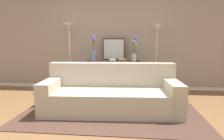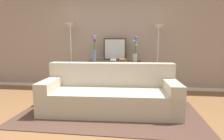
{
  "view_description": "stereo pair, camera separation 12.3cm",
  "coord_description": "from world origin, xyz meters",
  "px_view_note": "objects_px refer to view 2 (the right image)",
  "views": [
    {
      "loc": [
        0.76,
        -2.79,
        1.28
      ],
      "look_at": [
        0.36,
        1.26,
        0.68
      ],
      "focal_mm": 29.91,
      "sensor_mm": 36.0,
      "label": 1
    },
    {
      "loc": [
        0.88,
        -2.77,
        1.28
      ],
      "look_at": [
        0.36,
        1.26,
        0.68
      ],
      "focal_mm": 29.91,
      "sensor_mm": 36.0,
      "label": 2
    }
  ],
  "objects_px": {
    "console_table": "(114,70)",
    "floor_lamp_left": "(71,38)",
    "vase_tall_flowers": "(94,49)",
    "book_row_under_console": "(101,89)",
    "fruit_bowl": "(113,60)",
    "couch": "(110,94)",
    "floor_lamp_right": "(158,40)",
    "book_stack": "(123,60)",
    "wall_mirror": "(115,49)",
    "vase_short_flowers": "(135,51)"
  },
  "relations": [
    {
      "from": "console_table",
      "to": "book_stack",
      "type": "height_order",
      "value": "book_stack"
    },
    {
      "from": "wall_mirror",
      "to": "book_stack",
      "type": "xyz_separation_m",
      "value": [
        0.24,
        -0.29,
        -0.26
      ]
    },
    {
      "from": "book_row_under_console",
      "to": "wall_mirror",
      "type": "bearing_deg",
      "value": 24.98
    },
    {
      "from": "wall_mirror",
      "to": "vase_short_flowers",
      "type": "xyz_separation_m",
      "value": [
        0.53,
        -0.17,
        -0.04
      ]
    },
    {
      "from": "couch",
      "to": "console_table",
      "type": "height_order",
      "value": "couch"
    },
    {
      "from": "floor_lamp_left",
      "to": "vase_short_flowers",
      "type": "distance_m",
      "value": 1.71
    },
    {
      "from": "floor_lamp_left",
      "to": "vase_tall_flowers",
      "type": "bearing_deg",
      "value": -1.12
    },
    {
      "from": "couch",
      "to": "book_row_under_console",
      "type": "relative_size",
      "value": 5.9
    },
    {
      "from": "fruit_bowl",
      "to": "book_stack",
      "type": "height_order",
      "value": "book_stack"
    },
    {
      "from": "floor_lamp_right",
      "to": "wall_mirror",
      "type": "xyz_separation_m",
      "value": [
        -1.09,
        0.16,
        -0.24
      ]
    },
    {
      "from": "vase_tall_flowers",
      "to": "book_stack",
      "type": "distance_m",
      "value": 0.81
    },
    {
      "from": "console_table",
      "to": "floor_lamp_right",
      "type": "xyz_separation_m",
      "value": [
        1.09,
        0.0,
        0.78
      ]
    },
    {
      "from": "fruit_bowl",
      "to": "book_stack",
      "type": "bearing_deg",
      "value": -0.72
    },
    {
      "from": "console_table",
      "to": "book_row_under_console",
      "type": "height_order",
      "value": "console_table"
    },
    {
      "from": "console_table",
      "to": "book_row_under_console",
      "type": "bearing_deg",
      "value": 180.0
    },
    {
      "from": "vase_short_flowers",
      "to": "fruit_bowl",
      "type": "bearing_deg",
      "value": -168.31
    },
    {
      "from": "floor_lamp_left",
      "to": "fruit_bowl",
      "type": "xyz_separation_m",
      "value": [
        1.14,
        -0.13,
        -0.55
      ]
    },
    {
      "from": "couch",
      "to": "vase_tall_flowers",
      "type": "bearing_deg",
      "value": 113.78
    },
    {
      "from": "wall_mirror",
      "to": "vase_tall_flowers",
      "type": "height_order",
      "value": "vase_tall_flowers"
    },
    {
      "from": "fruit_bowl",
      "to": "vase_short_flowers",
      "type": "bearing_deg",
      "value": 11.69
    },
    {
      "from": "book_row_under_console",
      "to": "vase_short_flowers",
      "type": "bearing_deg",
      "value": -0.72
    },
    {
      "from": "floor_lamp_left",
      "to": "vase_tall_flowers",
      "type": "distance_m",
      "value": 0.69
    },
    {
      "from": "vase_tall_flowers",
      "to": "vase_short_flowers",
      "type": "relative_size",
      "value": 1.06
    },
    {
      "from": "wall_mirror",
      "to": "book_stack",
      "type": "distance_m",
      "value": 0.46
    },
    {
      "from": "wall_mirror",
      "to": "vase_tall_flowers",
      "type": "relative_size",
      "value": 0.92
    },
    {
      "from": "floor_lamp_left",
      "to": "floor_lamp_right",
      "type": "height_order",
      "value": "floor_lamp_left"
    },
    {
      "from": "wall_mirror",
      "to": "book_row_under_console",
      "type": "relative_size",
      "value": 1.4
    },
    {
      "from": "floor_lamp_right",
      "to": "fruit_bowl",
      "type": "relative_size",
      "value": 11.06
    },
    {
      "from": "vase_tall_flowers",
      "to": "floor_lamp_left",
      "type": "bearing_deg",
      "value": 178.88
    },
    {
      "from": "floor_lamp_left",
      "to": "book_row_under_console",
      "type": "xyz_separation_m",
      "value": [
        0.8,
        -0.0,
        -1.34
      ]
    },
    {
      "from": "floor_lamp_right",
      "to": "vase_tall_flowers",
      "type": "height_order",
      "value": "floor_lamp_right"
    },
    {
      "from": "vase_tall_flowers",
      "to": "book_row_under_console",
      "type": "distance_m",
      "value": 1.07
    },
    {
      "from": "floor_lamp_right",
      "to": "book_stack",
      "type": "height_order",
      "value": "floor_lamp_right"
    },
    {
      "from": "console_table",
      "to": "floor_lamp_left",
      "type": "relative_size",
      "value": 0.76
    },
    {
      "from": "fruit_bowl",
      "to": "console_table",
      "type": "bearing_deg",
      "value": 83.83
    },
    {
      "from": "couch",
      "to": "console_table",
      "type": "relative_size",
      "value": 1.86
    },
    {
      "from": "vase_short_flowers",
      "to": "fruit_bowl",
      "type": "distance_m",
      "value": 0.6
    },
    {
      "from": "console_table",
      "to": "floor_lamp_left",
      "type": "xyz_separation_m",
      "value": [
        -1.15,
        0.0,
        0.83
      ]
    },
    {
      "from": "fruit_bowl",
      "to": "couch",
      "type": "bearing_deg",
      "value": -85.52
    },
    {
      "from": "console_table",
      "to": "book_stack",
      "type": "bearing_deg",
      "value": -28.33
    },
    {
      "from": "vase_short_flowers",
      "to": "book_row_under_console",
      "type": "bearing_deg",
      "value": 179.28
    },
    {
      "from": "floor_lamp_right",
      "to": "book_row_under_console",
      "type": "height_order",
      "value": "floor_lamp_right"
    },
    {
      "from": "console_table",
      "to": "book_stack",
      "type": "xyz_separation_m",
      "value": [
        0.23,
        -0.13,
        0.28
      ]
    },
    {
      "from": "book_stack",
      "to": "vase_tall_flowers",
      "type": "bearing_deg",
      "value": 171.1
    },
    {
      "from": "floor_lamp_left",
      "to": "book_stack",
      "type": "distance_m",
      "value": 1.5
    },
    {
      "from": "couch",
      "to": "book_row_under_console",
      "type": "height_order",
      "value": "couch"
    },
    {
      "from": "floor_lamp_right",
      "to": "book_stack",
      "type": "distance_m",
      "value": 1.0
    },
    {
      "from": "couch",
      "to": "floor_lamp_right",
      "type": "relative_size",
      "value": 1.46
    },
    {
      "from": "floor_lamp_right",
      "to": "book_stack",
      "type": "bearing_deg",
      "value": -171.34
    },
    {
      "from": "console_table",
      "to": "fruit_bowl",
      "type": "xyz_separation_m",
      "value": [
        -0.01,
        -0.12,
        0.28
      ]
    }
  ]
}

